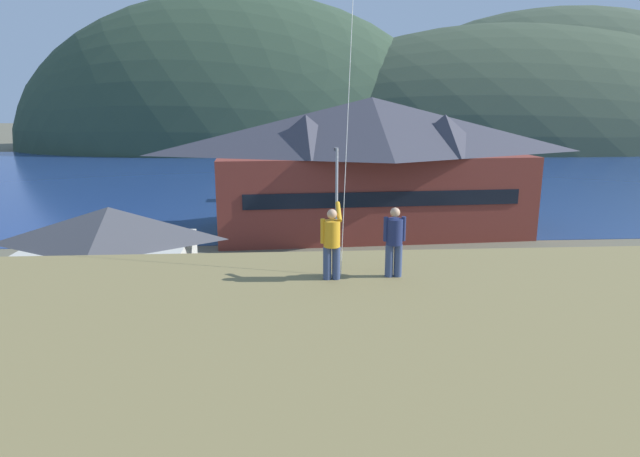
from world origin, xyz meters
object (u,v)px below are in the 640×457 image
Objects in this scene: parked_car_corner_spot at (405,274)px; parked_car_mid_row_far at (441,318)px; person_companion at (394,240)px; parked_car_mid_row_center at (253,276)px; person_kite_flyer at (332,241)px; moored_boat_outer_mooring at (308,197)px; parked_car_front_row_silver at (292,329)px; harbor_lodge at (371,162)px; parked_car_back_row_left at (10,279)px; storage_shed_near_lot at (113,259)px; parked_car_front_row_red at (547,271)px; wharf_dock at (274,199)px; parked_car_front_row_end at (554,312)px; parked_car_lone_by_shed at (165,332)px; moored_boat_wharfside at (243,194)px; parking_light_pole at (337,203)px.

parked_car_mid_row_far is (0.25, -6.11, 0.00)m from parked_car_corner_spot.
parked_car_mid_row_far is 11.39m from person_companion.
person_companion reaches higher than parked_car_mid_row_far.
person_kite_flyer reaches higher than parked_car_mid_row_center.
moored_boat_outer_mooring is 34.45m from parked_car_front_row_silver.
harbor_lodge reaches higher than parked_car_back_row_left.
storage_shed_near_lot is 6.96m from parked_car_back_row_left.
person_companion reaches higher than parked_car_front_row_red.
parked_car_front_row_red and parked_car_mid_row_center have the same top height.
harbor_lodge is at bearing 59.06° from parked_car_mid_row_center.
parked_car_mid_row_center is 16.70m from person_kite_flyer.
wharf_dock is 36.74m from parked_car_front_row_end.
parked_car_mid_row_far is (-5.29, -0.33, 0.00)m from parked_car_front_row_end.
person_kite_flyer is at bearing -121.76° from parked_car_mid_row_far.
parked_car_front_row_end and parked_car_mid_row_far have the same top height.
person_companion reaches higher than wharf_dock.
parked_car_lone_by_shed is (-3.65, -35.36, 0.71)m from wharf_dock.
wharf_dock is 2.23× the size of moored_boat_wharfside.
storage_shed_near_lot is 23.20m from parked_car_front_row_red.
person_kite_flyer reaches higher than parked_car_mid_row_far.
person_kite_flyer reaches higher than parked_car_front_row_silver.
parked_car_corner_spot and parked_car_lone_by_shed have the same top height.
moored_boat_outer_mooring is 33.89m from parked_car_mid_row_far.
parked_car_lone_by_shed is 0.56× the size of parking_light_pole.
parked_car_mid_row_center is at bearing 143.47° from parked_car_mid_row_far.
parked_car_back_row_left is at bearing 179.17° from parked_car_front_row_red.
harbor_lodge is at bearing 104.25° from parked_car_front_row_end.
parked_car_front_row_red is 20.06m from person_companion.
person_kite_flyer is (-13.40, -15.18, 5.88)m from parked_car_front_row_red.
parked_car_front_row_red is (7.74, -14.61, -4.65)m from harbor_lodge.
person_kite_flyer reaches higher than moored_boat_outer_mooring.
parked_car_front_row_end is (16.77, -35.90, 0.34)m from moored_boat_wharfside.
parking_light_pole is (8.00, 10.30, 3.39)m from parked_car_lone_by_shed.
parked_car_back_row_left is (-14.99, 7.40, 0.00)m from parked_car_front_row_silver.
moored_boat_wharfside is 0.86× the size of moored_boat_outer_mooring.
person_kite_flyer is at bearing -131.45° from parked_car_front_row_red.
parked_car_front_row_red reaches higher than wharf_dock.
moored_boat_outer_mooring is 4.35× the size of person_kite_flyer.
parking_light_pole is at bearing 111.39° from parked_car_mid_row_far.
parked_car_corner_spot is at bearing 92.30° from parked_car_mid_row_far.
parked_car_front_row_silver is 6.56m from parked_car_mid_row_far.
moored_boat_wharfside reaches higher than parked_car_front_row_silver.
parked_car_front_row_red and parked_car_back_row_left have the same top height.
wharf_dock is 3.66× the size of parked_car_front_row_red.
storage_shed_near_lot is at bearing -132.64° from harbor_lodge.
wharf_dock is 31.01m from parked_car_back_row_left.
parked_car_corner_spot is at bearing -44.21° from parking_light_pole.
parked_car_corner_spot is (7.82, -28.43, 0.71)m from wharf_dock.
storage_shed_near_lot is 1.91× the size of parked_car_front_row_red.
parked_car_mid_row_center is 0.99× the size of parked_car_lone_by_shed.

